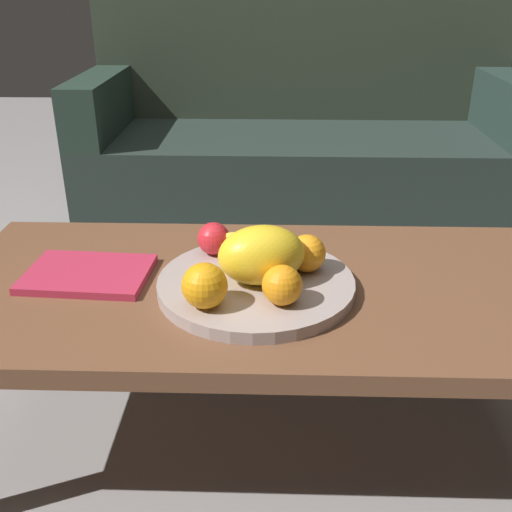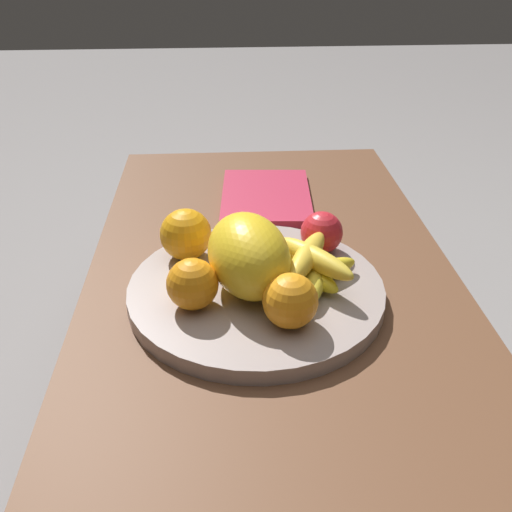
{
  "view_description": "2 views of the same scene",
  "coord_description": "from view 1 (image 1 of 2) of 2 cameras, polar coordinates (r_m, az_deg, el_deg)",
  "views": [
    {
      "loc": [
        0.02,
        -1.06,
        0.97
      ],
      "look_at": [
        -0.01,
        -0.03,
        0.48
      ],
      "focal_mm": 41.55,
      "sensor_mm": 36.0,
      "label": 1
    },
    {
      "loc": [
        0.72,
        -0.08,
        0.91
      ],
      "look_at": [
        -0.01,
        -0.03,
        0.48
      ],
      "focal_mm": 40.61,
      "sensor_mm": 36.0,
      "label": 2
    }
  ],
  "objects": [
    {
      "name": "orange_left",
      "position": [
        1.19,
        4.91,
        0.26
      ],
      "size": [
        0.08,
        0.08,
        0.08
      ],
      "primitive_type": "sphere",
      "color": "orange",
      "rests_on": "fruit_bowl"
    },
    {
      "name": "banana_bunch",
      "position": [
        1.23,
        0.09,
        0.76
      ],
      "size": [
        0.16,
        0.15,
        0.06
      ],
      "color": "yellow",
      "rests_on": "fruit_bowl"
    },
    {
      "name": "magazine",
      "position": [
        1.27,
        -15.88,
        -1.67
      ],
      "size": [
        0.26,
        0.2,
        0.02
      ],
      "primitive_type": "cube",
      "rotation": [
        0.0,
        0.0,
        -0.06
      ],
      "color": "#BA2A46",
      "rests_on": "coffee_table"
    },
    {
      "name": "ground_plane",
      "position": [
        1.44,
        0.49,
        -16.71
      ],
      "size": [
        8.0,
        8.0,
        0.0
      ],
      "primitive_type": "plane",
      "color": "gray"
    },
    {
      "name": "couch",
      "position": [
        2.47,
        4.3,
        10.0
      ],
      "size": [
        1.7,
        0.7,
        0.9
      ],
      "color": "#222E2A",
      "rests_on": "ground_plane"
    },
    {
      "name": "coffee_table",
      "position": [
        1.23,
        0.55,
        -4.24
      ],
      "size": [
        1.29,
        0.61,
        0.4
      ],
      "color": "brown",
      "rests_on": "ground_plane"
    },
    {
      "name": "fruit_bowl",
      "position": [
        1.17,
        -0.0,
        -2.75
      ],
      "size": [
        0.39,
        0.39,
        0.03
      ],
      "primitive_type": "cylinder",
      "color": "#A4948F",
      "rests_on": "coffee_table"
    },
    {
      "name": "orange_right",
      "position": [
        1.07,
        2.53,
        -2.82
      ],
      "size": [
        0.07,
        0.07,
        0.07
      ],
      "primitive_type": "sphere",
      "color": "orange",
      "rests_on": "fruit_bowl"
    },
    {
      "name": "apple_front",
      "position": [
        1.26,
        -4.11,
        1.69
      ],
      "size": [
        0.07,
        0.07,
        0.07
      ],
      "primitive_type": "sphere",
      "color": "red",
      "rests_on": "fruit_bowl"
    },
    {
      "name": "orange_front",
      "position": [
        1.06,
        -4.97,
        -2.87
      ],
      "size": [
        0.08,
        0.08,
        0.08
      ],
      "primitive_type": "sphere",
      "color": "orange",
      "rests_on": "fruit_bowl"
    },
    {
      "name": "melon_large_front",
      "position": [
        1.13,
        0.67,
        0.1
      ],
      "size": [
        0.19,
        0.15,
        0.12
      ],
      "primitive_type": "ellipsoid",
      "rotation": [
        0.0,
        0.0,
        0.24
      ],
      "color": "yellow",
      "rests_on": "fruit_bowl"
    }
  ]
}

